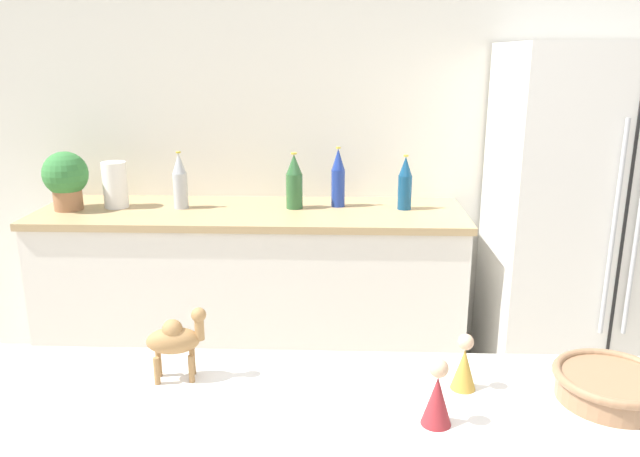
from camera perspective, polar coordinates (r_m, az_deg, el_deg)
name	(u,v)px	position (r m, az deg, el deg)	size (l,w,h in m)	color
wall_back	(340,129)	(3.36, 1.86, 9.05)	(8.00, 0.06, 2.55)	silver
back_counter	(253,294)	(3.28, -6.11, -6.01)	(2.13, 0.63, 0.91)	silver
refrigerator	(590,227)	(3.28, 23.47, 0.14)	(0.91, 0.72, 1.72)	silver
potted_plant	(66,178)	(3.33, -22.23, 4.31)	(0.22, 0.22, 0.29)	#9E6B47
paper_towel_roll	(115,185)	(3.31, -18.23, 3.81)	(0.12, 0.12, 0.23)	white
back_bottle_0	(180,181)	(3.20, -12.68, 4.23)	(0.07, 0.07, 0.29)	#B2B7BC
back_bottle_1	(294,182)	(3.12, -2.37, 4.27)	(0.08, 0.08, 0.28)	#2D6033
back_bottle_2	(338,178)	(3.16, 1.67, 4.62)	(0.07, 0.07, 0.30)	navy
back_bottle_3	(405,184)	(3.13, 7.78, 4.09)	(0.07, 0.07, 0.27)	navy
fruit_bowl	(612,385)	(1.42, 25.10, -12.82)	(0.23, 0.23, 0.06)	#8C6647
camel_figurine	(176,339)	(1.38, -13.05, -9.80)	(0.13, 0.08, 0.16)	olive
wise_man_figurine_blue	(437,396)	(1.23, 10.67, -14.85)	(0.06, 0.06, 0.14)	maroon
wise_man_figurine_crimson	(464,365)	(1.36, 13.05, -12.10)	(0.05, 0.05, 0.12)	#B28933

